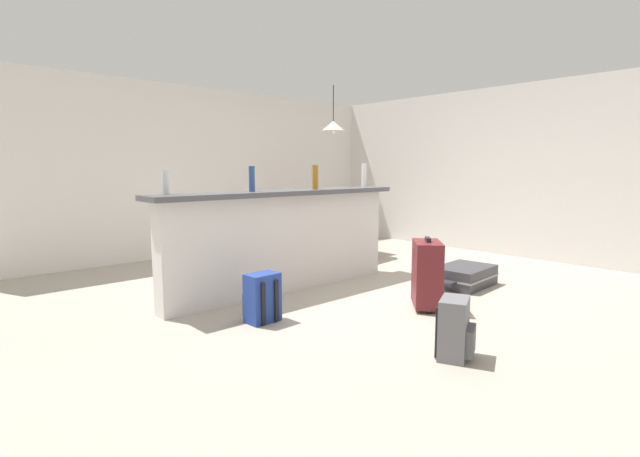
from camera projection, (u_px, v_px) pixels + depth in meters
name	position (u px, v px, depth m)	size (l,w,h in m)	color
ground_plane	(357.00, 288.00, 5.25)	(13.00, 13.00, 0.05)	#ADA393
wall_back	(215.00, 171.00, 7.32)	(6.60, 0.10, 2.50)	silver
wall_right	(478.00, 171.00, 7.34)	(0.10, 6.00, 2.50)	silver
partition_half_wall	(285.00, 243.00, 4.99)	(2.80, 0.20, 1.02)	silver
bar_countertop	(284.00, 193.00, 4.92)	(2.96, 0.40, 0.05)	#4C4C51
bottle_clear	(166.00, 183.00, 4.14)	(0.06, 0.06, 0.21)	silver
bottle_blue	(252.00, 179.00, 4.67)	(0.06, 0.06, 0.25)	#284C89
bottle_amber	(315.00, 177.00, 5.16)	(0.07, 0.07, 0.27)	#9E661E
bottle_white	(364.00, 175.00, 5.81)	(0.06, 0.06, 0.29)	silver
dining_table	(333.00, 212.00, 7.09)	(1.10, 0.80, 0.74)	#332319
dining_chair_near_partition	(355.00, 224.00, 6.70)	(0.45, 0.45, 0.93)	#9E754C
dining_chair_far_side	(311.00, 217.00, 7.52)	(0.41, 0.41, 0.93)	#9E754C
pendant_lamp	(333.00, 126.00, 6.91)	(0.34, 0.34, 0.70)	black
suitcase_flat_charcoal	(464.00, 276.00, 5.24)	(0.85, 0.54, 0.22)	#38383D
suitcase_upright_maroon	(427.00, 273.00, 4.39)	(0.49, 0.47, 0.67)	maroon
backpack_grey	(455.00, 329.00, 3.24)	(0.33, 0.31, 0.42)	slate
backpack_blue	(262.00, 298.00, 4.01)	(0.29, 0.26, 0.42)	#233D93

